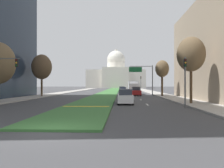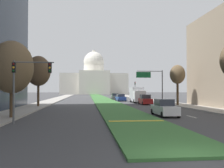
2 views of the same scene
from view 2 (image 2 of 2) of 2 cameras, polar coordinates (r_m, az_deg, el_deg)
ground_plane at (r=79.27m, az=-2.76°, el=-3.26°), size 305.98×305.98×0.00m
grass_median at (r=72.33m, az=-2.47°, el=-3.40°), size 5.19×125.18×0.14m
median_curb_nose at (r=21.42m, az=5.56°, el=-8.36°), size 4.67×0.50×0.04m
lane_dashes_right at (r=59.88m, az=4.60°, el=-3.92°), size 0.16×67.59×0.01m
sidewalk_left at (r=65.80m, az=-13.15°, el=-3.58°), size 4.00×125.18×0.15m
sidewalk_right at (r=67.38m, az=8.65°, el=-3.54°), size 4.00×125.18×0.15m
capitol_building at (r=147.95m, az=-4.15°, el=0.86°), size 38.00×26.15×26.07m
traffic_light_near_left at (r=21.65m, az=-19.33°, el=1.42°), size 3.34×0.35×5.20m
traffic_light_far_right at (r=74.40m, az=5.28°, el=-0.84°), size 0.28×0.35×5.20m
overhead_guide_sign at (r=48.50m, az=9.27°, el=0.93°), size 5.19×0.20×6.50m
street_tree_left_near at (r=25.94m, az=-21.85°, el=3.56°), size 4.05×4.05×7.50m
street_tree_left_mid at (r=41.83m, az=-16.42°, el=2.83°), size 3.87×3.87×8.19m
street_tree_right_mid at (r=44.66m, az=14.69°, el=2.02°), size 2.63×2.63×7.05m
sedan_lead_stopped at (r=27.17m, az=11.87°, el=-5.39°), size 1.85×4.66×1.80m
sedan_midblock at (r=46.90m, az=7.62°, el=-3.61°), size 1.94×4.22×1.86m
sedan_distant at (r=60.23m, az=1.98°, el=-3.16°), size 2.16×4.70×1.67m
sedan_far_horizon at (r=70.70m, az=0.65°, el=-2.87°), size 1.97×4.62×1.69m
box_truck_delivery at (r=53.11m, az=5.75°, el=-2.45°), size 2.40×6.40×3.20m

